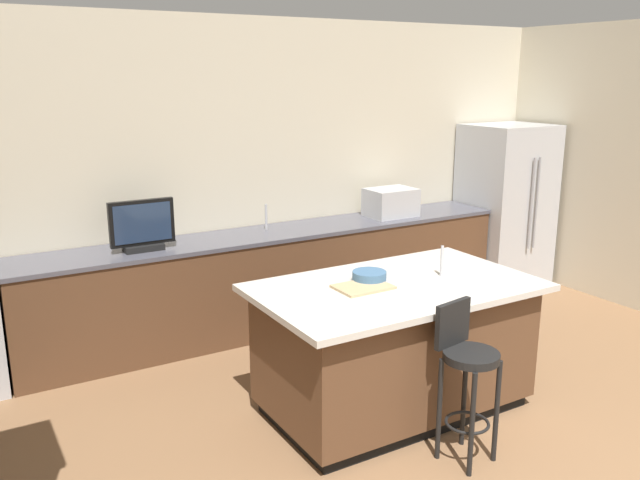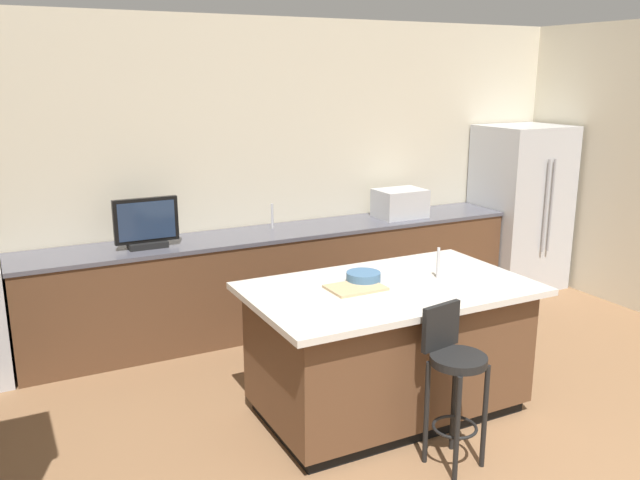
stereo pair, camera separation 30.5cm
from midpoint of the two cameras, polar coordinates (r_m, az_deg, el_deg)
name	(u,v)px [view 2 (the right image)]	position (r m, az deg, el deg)	size (l,w,h in m)	color
wall_back	(273,172)	(6.35, -2.74, 5.92)	(7.00, 0.12, 2.83)	beige
counter_back	(284,278)	(6.21, -1.70, -3.31)	(4.73, 0.62, 0.92)	brown
kitchen_island	(388,348)	(4.70, 7.79, -9.24)	(1.93, 1.15, 0.93)	black
refrigerator	(520,207)	(7.64, 17.99, 2.69)	(0.88, 0.80, 1.79)	#B7BABF
microwave	(400,203)	(6.69, 8.23, 3.16)	(0.48, 0.36, 0.28)	#B7BABF
tv_monitor	(146,225)	(5.58, -13.27, 1.27)	(0.53, 0.16, 0.42)	black
sink_faucet_back	(272,216)	(6.12, -2.72, 2.05)	(0.02, 0.02, 0.24)	#B2B2B7
sink_faucet_island	(438,263)	(4.73, 12.00, -1.95)	(0.02, 0.02, 0.22)	#B2B2B7
bar_stool_center	(453,372)	(4.13, 13.58, -11.06)	(0.34, 0.36, 1.00)	black
fruit_bowl	(363,277)	(4.57, 5.68, -3.24)	(0.24, 0.24, 0.07)	#3F668C
cutting_board	(356,288)	(4.44, 5.06, -4.15)	(0.37, 0.27, 0.02)	tan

